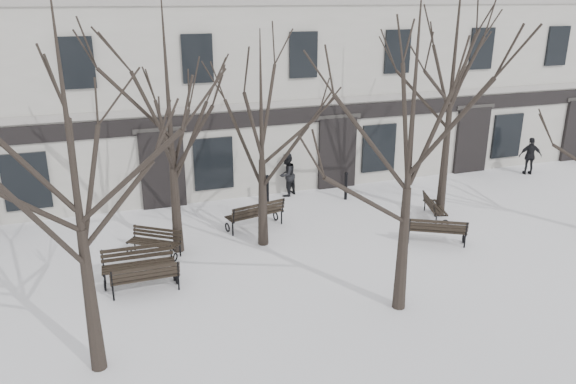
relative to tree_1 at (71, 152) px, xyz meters
name	(u,v)px	position (x,y,z in m)	size (l,w,h in m)	color
ground	(337,290)	(6.14, 1.37, -4.76)	(100.00, 100.00, 0.00)	white
building	(221,43)	(6.14, 14.33, 0.76)	(40.40, 10.20, 11.40)	#BBB7AD
tree_1	(71,152)	(0.00, 0.00, 0.00)	(5.33, 5.33, 7.61)	black
tree_2	(412,123)	(7.27, 0.07, 0.01)	(5.35, 5.35, 7.64)	black
tree_4	(168,96)	(2.51, 5.29, 0.05)	(5.39, 5.39, 7.69)	black
tree_5	(261,116)	(5.14, 4.90, -0.61)	(4.64, 4.64, 6.64)	black
tree_6	(455,57)	(11.89, 5.19, 0.85)	(6.27, 6.27, 8.96)	black
bench_0	(138,264)	(1.18, 3.67, -4.23)	(1.96, 0.76, 0.98)	black
bench_1	(145,277)	(1.29, 2.91, -4.27)	(1.79, 0.67, 0.90)	black
bench_2	(437,230)	(10.33, 3.05, -4.26)	(1.89, 1.46, 0.92)	black
bench_3	(155,241)	(1.80, 5.22, -4.31)	(1.66, 1.42, 0.83)	black
bench_4	(256,214)	(5.27, 6.17, -4.21)	(2.09, 1.15, 1.00)	black
bench_5	(434,207)	(11.48, 4.99, -4.32)	(1.03, 1.68, 0.80)	black
bollard_a	(267,188)	(6.38, 8.42, -4.15)	(0.15, 0.15, 1.13)	black
bollard_b	(346,185)	(9.37, 7.81, -4.17)	(0.14, 0.14, 1.11)	black
pedestrian_b	(287,195)	(7.37, 9.00, -4.76)	(0.84, 0.65, 1.72)	black
pedestrian_c	(528,174)	(18.42, 8.12, -4.76)	(0.97, 0.40, 1.66)	black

